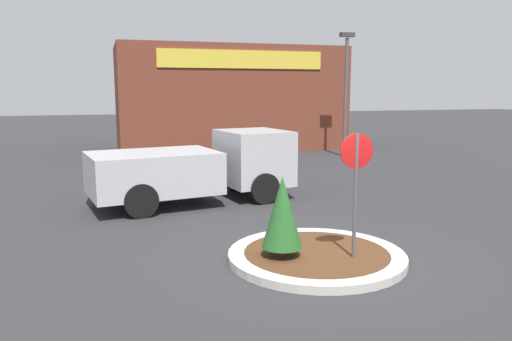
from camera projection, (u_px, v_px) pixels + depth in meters
The scene contains 7 objects.
ground_plane at pixel (316, 260), 9.71m from camera, with size 120.00×120.00×0.00m, color #2D2D30.
traffic_island at pixel (316, 256), 9.70m from camera, with size 3.45×3.45×0.16m.
stop_sign at pixel (356, 175), 9.14m from camera, with size 0.65×0.07×2.52m.
island_shrub at pixel (282, 212), 9.32m from camera, with size 0.77×0.77×1.54m.
utility_truck at pixel (198, 167), 14.50m from camera, with size 6.07×3.16×2.04m.
storefront_building at pixel (228, 98), 28.17m from camera, with size 12.17×6.07×5.58m.
light_pole at pixel (346, 84), 24.05m from camera, with size 0.70×0.30×5.94m.
Camera 1 is at (-3.86, -8.54, 3.28)m, focal length 35.00 mm.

